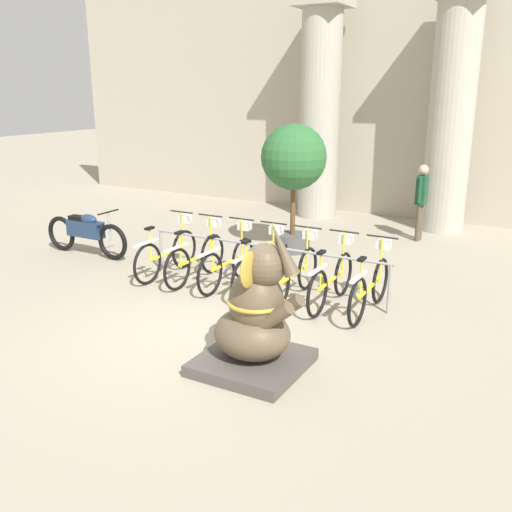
{
  "coord_description": "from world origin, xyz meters",
  "views": [
    {
      "loc": [
        4.1,
        -5.8,
        3.19
      ],
      "look_at": [
        0.5,
        0.65,
        1.0
      ],
      "focal_mm": 40.0,
      "sensor_mm": 36.0,
      "label": 1
    }
  ],
  "objects": [
    {
      "name": "ground_plane",
      "position": [
        0.0,
        0.0,
        0.0
      ],
      "size": [
        60.0,
        60.0,
        0.0
      ],
      "primitive_type": "plane",
      "color": "#9E937F"
    },
    {
      "name": "building_facade",
      "position": [
        0.0,
        8.6,
        3.0
      ],
      "size": [
        20.0,
        0.2,
        6.0
      ],
      "color": "#B2A893",
      "rests_on": "ground_plane"
    },
    {
      "name": "column_left",
      "position": [
        -1.57,
        7.6,
        2.62
      ],
      "size": [
        1.22,
        1.22,
        5.16
      ],
      "color": "#ADA899",
      "rests_on": "ground_plane"
    },
    {
      "name": "column_right",
      "position": [
        1.57,
        7.6,
        2.62
      ],
      "size": [
        1.22,
        1.22,
        5.16
      ],
      "color": "#ADA899",
      "rests_on": "ground_plane"
    },
    {
      "name": "bike_rack",
      "position": [
        -0.09,
        1.95,
        0.62
      ],
      "size": [
        4.27,
        0.05,
        0.77
      ],
      "color": "gray",
      "rests_on": "ground_plane"
    },
    {
      "name": "bicycle_0",
      "position": [
        -1.92,
        1.82,
        0.42
      ],
      "size": [
        0.48,
        1.74,
        1.07
      ],
      "color": "black",
      "rests_on": "ground_plane"
    },
    {
      "name": "bicycle_1",
      "position": [
        -1.31,
        1.82,
        0.42
      ],
      "size": [
        0.48,
        1.74,
        1.07
      ],
      "color": "black",
      "rests_on": "ground_plane"
    },
    {
      "name": "bicycle_2",
      "position": [
        -0.7,
        1.86,
        0.42
      ],
      "size": [
        0.48,
        1.74,
        1.07
      ],
      "color": "black",
      "rests_on": "ground_plane"
    },
    {
      "name": "bicycle_3",
      "position": [
        -0.09,
        1.85,
        0.42
      ],
      "size": [
        0.48,
        1.74,
        1.07
      ],
      "color": "black",
      "rests_on": "ground_plane"
    },
    {
      "name": "bicycle_4",
      "position": [
        0.53,
        1.86,
        0.42
      ],
      "size": [
        0.48,
        1.74,
        1.07
      ],
      "color": "black",
      "rests_on": "ground_plane"
    },
    {
      "name": "bicycle_5",
      "position": [
        1.14,
        1.87,
        0.42
      ],
      "size": [
        0.48,
        1.74,
        1.07
      ],
      "color": "black",
      "rests_on": "ground_plane"
    },
    {
      "name": "bicycle_6",
      "position": [
        1.75,
        1.84,
        0.42
      ],
      "size": [
        0.48,
        1.74,
        1.07
      ],
      "color": "black",
      "rests_on": "ground_plane"
    },
    {
      "name": "elephant_statue",
      "position": [
        1.14,
        -0.49,
        0.62
      ],
      "size": [
        1.19,
        1.19,
        1.82
      ],
      "color": "#4C4742",
      "rests_on": "ground_plane"
    },
    {
      "name": "motorcycle",
      "position": [
        -4.09,
        2.04,
        0.46
      ],
      "size": [
        2.08,
        0.55,
        0.95
      ],
      "color": "black",
      "rests_on": "ground_plane"
    },
    {
      "name": "person_pedestrian",
      "position": [
        1.34,
        6.39,
        0.98
      ],
      "size": [
        0.22,
        0.47,
        1.64
      ],
      "color": "brown",
      "rests_on": "ground_plane"
    },
    {
      "name": "potted_tree",
      "position": [
        -0.68,
        4.29,
        1.76
      ],
      "size": [
        1.28,
        1.28,
        2.54
      ],
      "color": "#4C4C4C",
      "rests_on": "ground_plane"
    }
  ]
}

